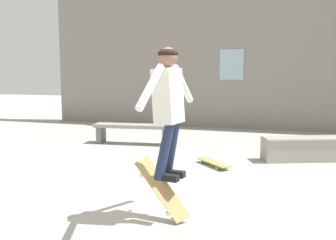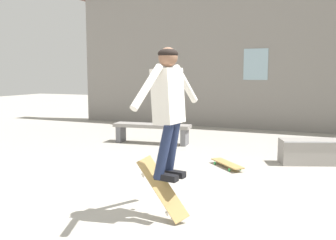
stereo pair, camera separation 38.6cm
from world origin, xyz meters
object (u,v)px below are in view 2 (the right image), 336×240
(skateboard_resting, at_px, (227,164))
(skateboard_flipping, at_px, (162,188))
(skater, at_px, (168,102))
(park_bench, at_px, (152,129))
(skate_ledge, at_px, (335,152))

(skateboard_resting, bearing_deg, skateboard_flipping, -47.12)
(skater, height_order, skateboard_resting, skater)
(skateboard_flipping, distance_m, skateboard_resting, 2.58)
(skater, distance_m, skateboard_flipping, 1.01)
(park_bench, bearing_deg, skater, -68.57)
(skate_ledge, xyz_separation_m, skateboard_resting, (-1.76, -1.02, -0.16))
(skateboard_flipping, bearing_deg, skate_ledge, 81.72)
(skater, bearing_deg, skateboard_flipping, 160.49)
(skate_ledge, height_order, skateboard_flipping, skateboard_flipping)
(skate_ledge, bearing_deg, skateboard_resting, -171.16)
(skateboard_flipping, bearing_deg, park_bench, 136.33)
(skate_ledge, relative_size, skateboard_flipping, 2.84)
(skate_ledge, height_order, skateboard_resting, skate_ledge)
(skate_ledge, bearing_deg, skateboard_flipping, -138.98)
(park_bench, xyz_separation_m, skateboard_resting, (2.20, -1.54, -0.27))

